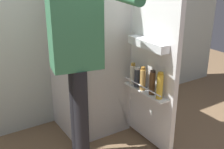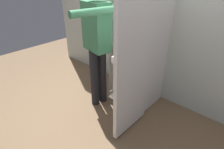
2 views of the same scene
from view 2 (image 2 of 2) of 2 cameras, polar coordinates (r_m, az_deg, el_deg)
ground_plane at (r=2.75m, az=0.37°, el=-11.82°), size 6.97×6.97×0.00m
kitchen_wall at (r=2.85m, az=12.99°, el=18.59°), size 4.40×0.10×2.64m
refrigerator at (r=2.63m, az=8.02°, el=7.74°), size 0.67×1.18×1.72m
person at (r=2.49m, az=-4.54°, el=11.39°), size 0.55×0.77×1.75m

